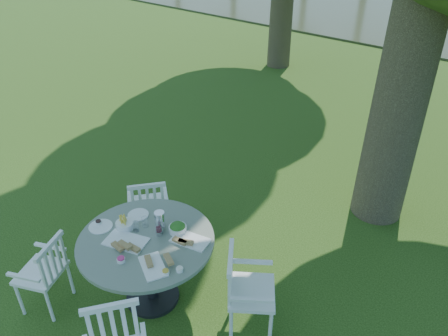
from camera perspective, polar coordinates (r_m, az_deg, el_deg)
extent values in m
plane|color=#18360B|center=(5.69, -1.28, -8.11)|extent=(140.00, 140.00, 0.00)
cylinder|color=black|center=(4.93, -9.26, -16.21)|extent=(0.56, 0.56, 0.04)
cylinder|color=black|center=(4.65, -9.69, -12.98)|extent=(0.12, 0.12, 0.75)
cylinder|color=slate|center=(4.39, -10.15, -9.34)|extent=(1.34, 1.34, 0.04)
cylinder|color=white|center=(4.37, 6.07, -20.15)|extent=(0.04, 0.04, 0.46)
cylinder|color=white|center=(4.63, 5.95, -16.14)|extent=(0.04, 0.04, 0.46)
cylinder|color=white|center=(4.36, 0.92, -19.99)|extent=(0.04, 0.04, 0.46)
cylinder|color=white|center=(4.62, 1.20, -15.99)|extent=(0.04, 0.04, 0.46)
cube|color=white|center=(4.30, 3.65, -15.88)|extent=(0.62, 0.63, 0.04)
cube|color=white|center=(4.15, 0.84, -13.77)|extent=(0.31, 0.41, 0.47)
cylinder|color=white|center=(5.74, -7.84, -5.35)|extent=(0.03, 0.03, 0.43)
cylinder|color=white|center=(5.74, -11.63, -5.77)|extent=(0.03, 0.03, 0.43)
cylinder|color=white|center=(5.47, -7.51, -7.48)|extent=(0.03, 0.03, 0.43)
cylinder|color=white|center=(5.47, -11.49, -7.92)|extent=(0.03, 0.03, 0.43)
cube|color=white|center=(5.46, -9.84, -4.70)|extent=(0.58, 0.59, 0.04)
cube|color=white|center=(5.19, -9.90, -4.16)|extent=(0.30, 0.36, 0.44)
cylinder|color=white|center=(5.22, -22.64, -12.49)|extent=(0.03, 0.03, 0.43)
cylinder|color=white|center=(5.03, -25.12, -15.26)|extent=(0.03, 0.03, 0.43)
cylinder|color=white|center=(5.05, -19.42, -13.47)|extent=(0.03, 0.03, 0.43)
cylinder|color=white|center=(4.85, -21.83, -16.42)|extent=(0.03, 0.03, 0.43)
cube|color=white|center=(4.88, -22.82, -12.47)|extent=(0.54, 0.56, 0.04)
cube|color=white|center=(4.65, -21.41, -11.29)|extent=(0.21, 0.41, 0.44)
cube|color=white|center=(3.90, -14.29, -19.20)|extent=(0.31, 0.40, 0.46)
cube|color=white|center=(4.38, -12.70, -9.33)|extent=(0.46, 0.36, 0.02)
cube|color=white|center=(4.08, -9.27, -12.55)|extent=(0.39, 0.33, 0.01)
cube|color=white|center=(4.29, -4.41, -9.40)|extent=(0.40, 0.28, 0.02)
cylinder|color=white|center=(4.61, -15.81, -7.37)|extent=(0.24, 0.24, 0.01)
cylinder|color=white|center=(4.68, -11.14, -6.01)|extent=(0.22, 0.22, 0.01)
cylinder|color=white|center=(4.53, -12.83, -7.27)|extent=(0.18, 0.18, 0.07)
cylinder|color=white|center=(4.40, -6.06, -7.91)|extent=(0.18, 0.18, 0.06)
cylinder|color=silver|center=(4.41, -8.37, -6.83)|extent=(0.10, 0.10, 0.21)
cylinder|color=white|center=(4.34, -8.54, -7.63)|extent=(0.07, 0.07, 0.19)
cylinder|color=white|center=(4.49, -10.29, -6.94)|extent=(0.07, 0.07, 0.11)
cylinder|color=white|center=(4.46, -11.45, -7.48)|extent=(0.06, 0.06, 0.11)
cylinder|color=white|center=(4.18, -13.29, -11.62)|extent=(0.08, 0.08, 0.03)
cylinder|color=white|center=(4.00, -7.64, -13.35)|extent=(0.07, 0.07, 0.03)
cylinder|color=white|center=(4.01, -5.81, -13.08)|extent=(0.07, 0.07, 0.03)
cylinder|color=white|center=(4.66, -16.07, -6.87)|extent=(0.06, 0.06, 0.03)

